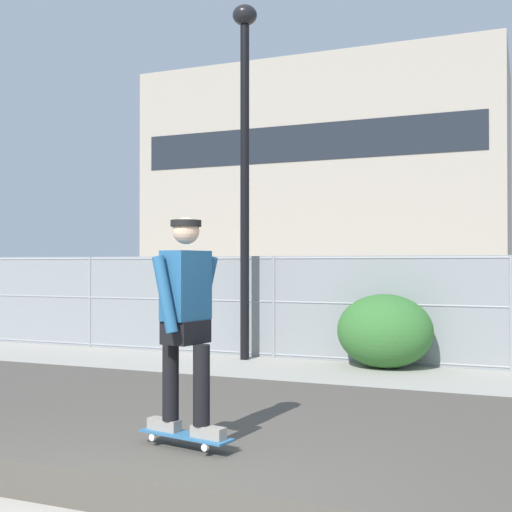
{
  "coord_description": "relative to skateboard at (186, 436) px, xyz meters",
  "views": [
    {
      "loc": [
        2.24,
        -3.46,
        1.71
      ],
      "look_at": [
        -0.66,
        3.63,
        1.8
      ],
      "focal_mm": 46.4,
      "sensor_mm": 36.0,
      "label": 1
    }
  ],
  "objects": [
    {
      "name": "skater",
      "position": [
        -0.0,
        0.0,
        0.96
      ],
      "size": [
        0.73,
        0.61,
        1.68
      ],
      "color": "gray",
      "rests_on": "skateboard"
    },
    {
      "name": "street_lamp",
      "position": [
        -2.21,
        6.31,
        3.61
      ],
      "size": [
        0.44,
        0.44,
        6.36
      ],
      "color": "black",
      "rests_on": "ground_plane"
    },
    {
      "name": "chain_fence",
      "position": [
        0.21,
        6.72,
        0.55
      ],
      "size": [
        20.23,
        0.06,
        1.85
      ],
      "color": "gray",
      "rests_on": "ground_plane"
    },
    {
      "name": "skateboard",
      "position": [
        0.0,
        0.0,
        0.0
      ],
      "size": [
        0.82,
        0.35,
        0.07
      ],
      "color": "#2D608C"
    },
    {
      "name": "library_building",
      "position": [
        -11.5,
        44.12,
        7.61
      ],
      "size": [
        25.84,
        12.25,
        15.97
      ],
      "color": "#9E9384",
      "rests_on": "ground_plane"
    },
    {
      "name": "gravel_berm",
      "position": [
        0.21,
        1.15,
        -0.24
      ],
      "size": [
        12.09,
        3.81,
        0.28
      ],
      "primitive_type": "cube",
      "color": "#4C473F",
      "rests_on": "ground_plane"
    },
    {
      "name": "shrub_left",
      "position": [
        0.3,
        6.28,
        0.23
      ],
      "size": [
        1.57,
        1.28,
        1.21
      ],
      "color": "#336B2D",
      "rests_on": "ground_plane"
    },
    {
      "name": "parked_car_near",
      "position": [
        -4.65,
        10.04,
        0.46
      ],
      "size": [
        4.45,
        2.05,
        1.66
      ],
      "color": "#B7BABF",
      "rests_on": "ground_plane"
    }
  ]
}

